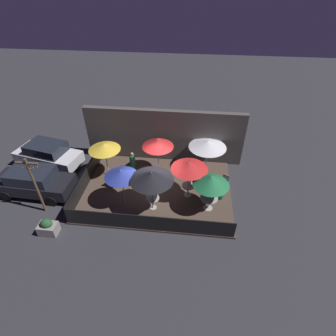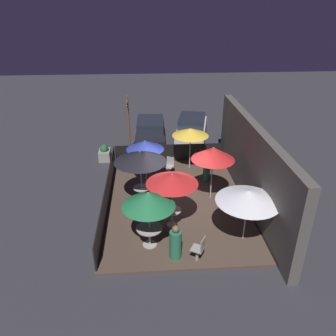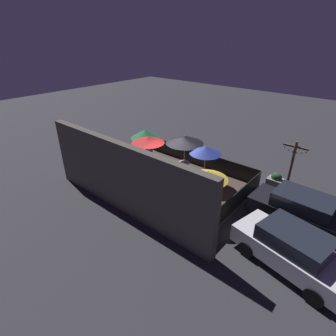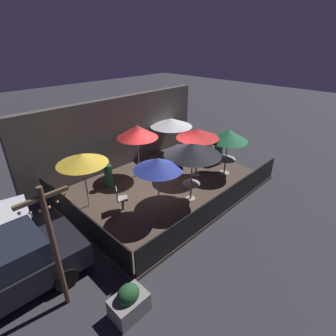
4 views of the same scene
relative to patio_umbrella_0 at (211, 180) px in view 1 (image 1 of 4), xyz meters
The scene contains 23 objects.
ground_plane 3.71m from the patio_umbrella_0, 157.54° to the left, with size 60.00×60.00×0.00m, color #2D2D33.
patio_deck 3.67m from the patio_umbrella_0, 157.54° to the left, with size 8.35×5.98×0.12m.
building_wall 5.26m from the patio_umbrella_0, 123.03° to the left, with size 9.95×0.36×3.51m.
fence_front 3.66m from the patio_umbrella_0, 148.40° to the right, with size 8.15×0.05×0.95m.
fence_side_left 7.23m from the patio_umbrella_0, behind, with size 0.05×5.78×0.95m.
patio_umbrella_0 is the anchor object (origin of this frame).
patio_umbrella_1 1.42m from the patio_umbrella_0, 141.55° to the left, with size 1.94×1.94×2.26m.
patio_umbrella_2 2.91m from the patio_umbrella_0, behind, with size 2.17×2.17×2.39m.
patio_umbrella_3 3.44m from the patio_umbrella_0, 92.19° to the left, with size 2.25×2.25×2.03m.
patio_umbrella_4 4.45m from the patio_umbrella_0, behind, with size 1.72×1.72×2.23m.
patio_umbrella_5 6.41m from the patio_umbrella_0, 159.93° to the left, with size 1.83×1.83×2.20m.
patio_umbrella_6 4.08m from the patio_umbrella_0, 137.53° to the left, with size 1.84×1.84×2.44m.
dining_table_0 1.31m from the patio_umbrella_0, 90.00° to the right, with size 0.92×0.92×0.76m.
dining_table_1 1.96m from the patio_umbrella_0, 141.55° to the left, with size 0.72×0.72×0.72m.
dining_table_2 3.20m from the patio_umbrella_0, behind, with size 0.70×0.70×0.72m.
patio_chair_0 5.59m from the patio_umbrella_0, 168.33° to the left, with size 0.55×0.55×0.95m.
patio_chair_1 2.34m from the patio_umbrella_0, 60.42° to the left, with size 0.55×0.55×0.94m.
patron_0 1.73m from the patio_umbrella_0, 51.77° to the left, with size 0.56×0.56×1.28m.
patron_1 5.60m from the patio_umbrella_0, 148.42° to the left, with size 0.47×0.47×1.27m.
planter_box 8.16m from the patio_umbrella_0, 162.74° to the right, with size 0.88×0.61×0.91m.
light_post 8.59m from the patio_umbrella_0, behind, with size 1.10×0.12×3.37m.
parked_car_0 9.70m from the patio_umbrella_0, behind, with size 4.32×1.92×1.62m.
parked_car_1 10.53m from the patio_umbrella_0, 164.19° to the left, with size 4.39×2.53×1.62m.
Camera 1 is at (1.83, -11.03, 10.27)m, focal length 28.00 mm.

